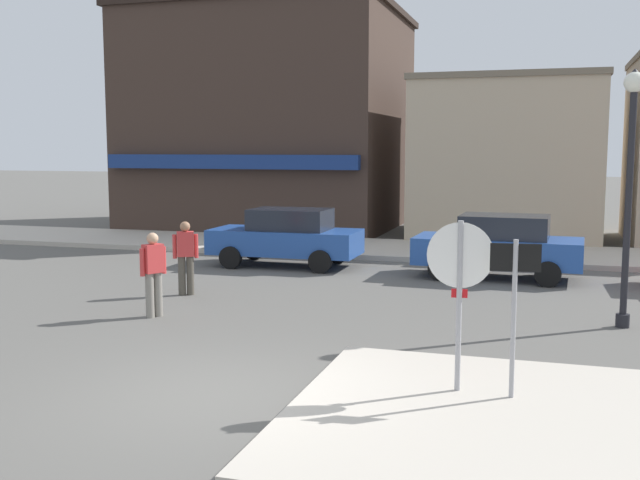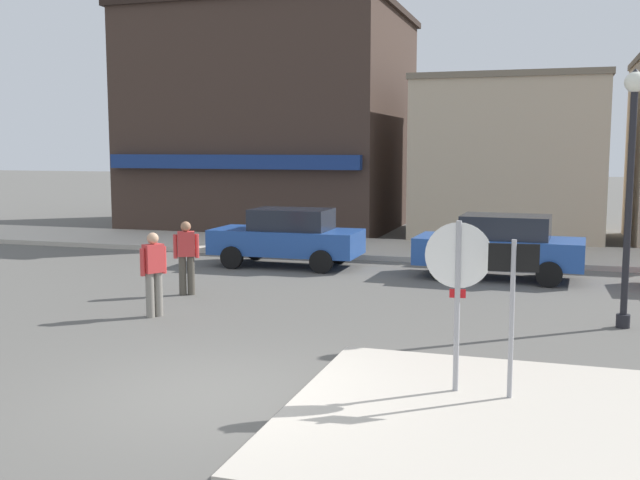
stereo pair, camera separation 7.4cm
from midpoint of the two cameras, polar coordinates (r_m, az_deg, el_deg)
name	(u,v)px [view 1 (the left image)]	position (r m, az deg, el deg)	size (l,w,h in m)	color
ground_plane	(214,395)	(10.01, -8.31, -11.60)	(160.00, 160.00, 0.00)	#5B5954
sidewalk_corner	(570,430)	(9.01, 18.28, -13.55)	(6.40, 4.80, 0.15)	beige
kerb_far	(408,250)	(23.07, 6.61, -0.76)	(80.00, 4.00, 0.15)	beige
stop_sign	(460,283)	(9.44, 10.37, -3.27)	(0.82, 0.10, 2.30)	#9E9EA3
one_way_sign	(514,303)	(9.35, 14.35, -4.64)	(0.60, 0.08, 2.10)	#9E9EA3
lamp_post	(631,161)	(14.14, 22.45, 5.58)	(0.36, 0.36, 4.54)	black
parked_car_nearest	(287,236)	(20.20, -2.67, 0.27)	(4.01, 1.89, 1.56)	#234C9E
parked_car_second	(499,245)	(18.83, 13.39, -0.41)	(4.07, 2.01, 1.56)	#234C9E
pedestrian_crossing_near	(186,256)	(16.47, -10.33, -1.17)	(0.53, 0.36, 1.61)	#4C473D
pedestrian_crossing_far	(153,272)	(14.45, -12.72, -2.38)	(0.37, 0.52, 1.61)	gray
building_corner_shop	(273,121)	(30.78, -3.68, 9.07)	(10.28, 9.08, 8.57)	#3D2D26
building_storefront_left_near	(508,159)	(27.81, 14.06, 6.03)	(6.32, 7.00, 5.59)	tan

